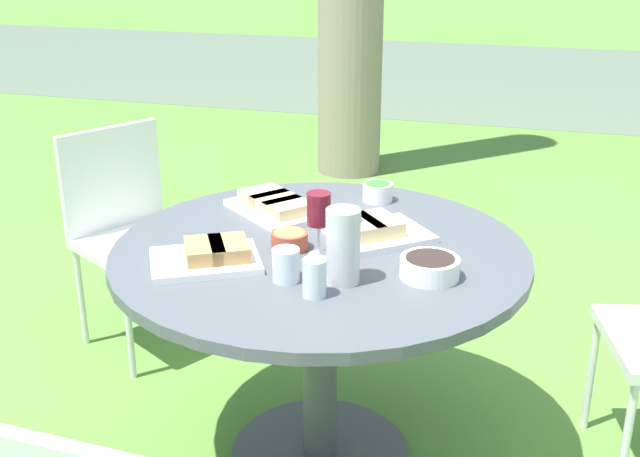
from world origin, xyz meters
name	(u,v)px	position (x,y,z in m)	size (l,w,h in m)	color
ground_plane	(320,453)	(0.00, 0.00, 0.00)	(40.00, 40.00, 0.00)	#5B8C38
river_strip	(494,76)	(0.00, 6.96, 0.00)	(40.00, 4.62, 0.01)	#6B7F5B
dining_table	(320,285)	(0.00, 0.00, 0.62)	(1.25, 1.25, 0.75)	#4C4C51
chair_far_back	(130,221)	(-0.96, 0.56, 0.52)	(0.58, 0.59, 0.89)	silver
water_pitcher	(343,246)	(0.13, -0.21, 0.85)	(0.10, 0.09, 0.21)	silver
wine_glass	(319,211)	(0.02, -0.07, 0.88)	(0.07, 0.07, 0.19)	silver
platter_bread_main	(211,255)	(-0.26, -0.20, 0.77)	(0.38, 0.35, 0.06)	white
platter_charcuterie	(375,230)	(0.14, 0.11, 0.77)	(0.37, 0.37, 0.07)	white
platter_sandwich_side	(276,205)	(-0.22, 0.24, 0.77)	(0.40, 0.38, 0.06)	white
bowl_fries	(290,239)	(-0.08, -0.04, 0.77)	(0.11, 0.11, 0.05)	#B74733
bowl_salad	(378,191)	(0.08, 0.46, 0.78)	(0.10, 0.10, 0.06)	white
bowl_olives	(430,266)	(0.35, -0.12, 0.78)	(0.16, 0.16, 0.06)	white
cup_water_near	(286,265)	(-0.02, -0.25, 0.79)	(0.08, 0.08, 0.09)	silver
cup_water_far	(314,278)	(0.08, -0.32, 0.80)	(0.06, 0.06, 0.10)	silver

